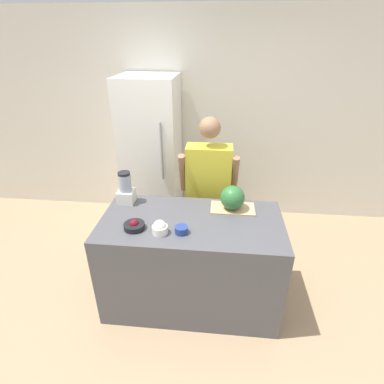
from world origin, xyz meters
The scene contains 11 objects.
ground_plane centered at (0.00, 0.00, 0.00)m, with size 14.00×14.00×0.00m, color tan.
wall_back centered at (0.00, 2.12, 1.30)m, with size 8.00×0.06×2.60m.
counter_island centered at (0.00, 0.39, 0.45)m, with size 1.55×0.79×0.89m.
refrigerator centered at (-0.63, 1.73, 0.94)m, with size 0.67×0.71×1.89m.
person centered at (0.11, 1.08, 0.81)m, with size 0.60×0.26×1.61m.
cutting_board centered at (0.35, 0.62, 0.90)m, with size 0.39×0.22×0.01m.
watermelon centered at (0.34, 0.61, 1.01)m, with size 0.22×0.22×0.22m.
bowl_cherries centered at (-0.45, 0.23, 0.92)m, with size 0.17×0.17×0.08m.
bowl_cream centered at (-0.23, 0.19, 0.94)m, with size 0.12×0.12×0.12m.
bowl_small_blue centered at (-0.06, 0.21, 0.92)m, with size 0.10×0.10×0.06m.
blender centered at (-0.63, 0.64, 1.02)m, with size 0.15×0.15×0.30m.
Camera 1 is at (0.21, -1.72, 2.29)m, focal length 28.00 mm.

